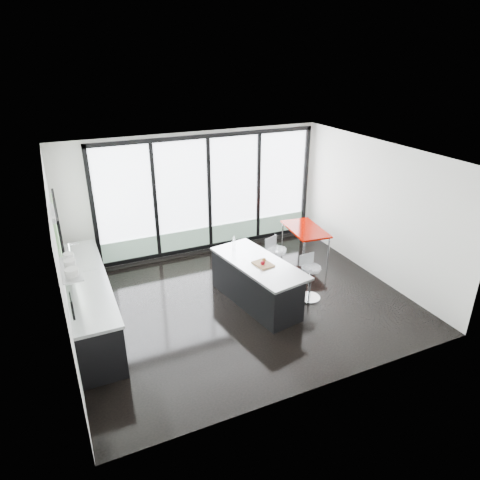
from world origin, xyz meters
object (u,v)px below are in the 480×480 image
island (255,282)px  bar_stool_far (276,265)px  red_table (305,242)px  bar_stool_near (310,283)px

island → bar_stool_far: island is taller
bar_stool_far → red_table: (1.20, 0.82, -0.03)m
bar_stool_near → bar_stool_far: 0.90m
bar_stool_near → island: bearing=157.3°
bar_stool_near → bar_stool_far: bearing=101.3°
bar_stool_far → island: bearing=-167.2°
red_table → bar_stool_near: bearing=-119.2°
island → bar_stool_near: island is taller
bar_stool_near → red_table: bar_stool_near is taller
bar_stool_near → bar_stool_far: (-0.26, 0.86, 0.02)m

